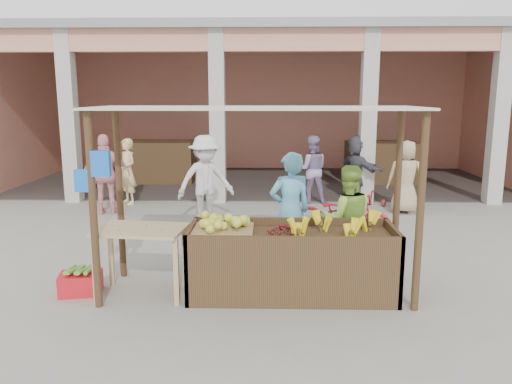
{
  "coord_description": "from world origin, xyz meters",
  "views": [
    {
      "loc": [
        0.2,
        -6.08,
        2.52
      ],
      "look_at": [
        0.02,
        1.2,
        1.11
      ],
      "focal_mm": 35.0,
      "sensor_mm": 36.0,
      "label": 1
    }
  ],
  "objects_px": {
    "vendor_blue": "(290,207)",
    "motorcycle": "(343,215)",
    "vendor_green": "(347,217)",
    "fruit_stall": "(292,264)",
    "side_table": "(141,239)",
    "red_crate": "(81,283)"
  },
  "relations": [
    {
      "from": "vendor_blue",
      "to": "vendor_green",
      "type": "height_order",
      "value": "vendor_blue"
    },
    {
      "from": "fruit_stall",
      "to": "side_table",
      "type": "relative_size",
      "value": 2.23
    },
    {
      "from": "red_crate",
      "to": "vendor_green",
      "type": "height_order",
      "value": "vendor_green"
    },
    {
      "from": "side_table",
      "to": "vendor_blue",
      "type": "relative_size",
      "value": 0.63
    },
    {
      "from": "fruit_stall",
      "to": "side_table",
      "type": "xyz_separation_m",
      "value": [
        -1.9,
        -0.06,
        0.34
      ]
    },
    {
      "from": "side_table",
      "to": "red_crate",
      "type": "bearing_deg",
      "value": -174.84
    },
    {
      "from": "fruit_stall",
      "to": "motorcycle",
      "type": "bearing_deg",
      "value": 67.41
    },
    {
      "from": "red_crate",
      "to": "vendor_green",
      "type": "bearing_deg",
      "value": 2.23
    },
    {
      "from": "red_crate",
      "to": "vendor_blue",
      "type": "relative_size",
      "value": 0.28
    },
    {
      "from": "fruit_stall",
      "to": "vendor_green",
      "type": "distance_m",
      "value": 1.25
    },
    {
      "from": "red_crate",
      "to": "motorcycle",
      "type": "relative_size",
      "value": 0.29
    },
    {
      "from": "vendor_green",
      "to": "motorcycle",
      "type": "bearing_deg",
      "value": -97.47
    },
    {
      "from": "vendor_blue",
      "to": "motorcycle",
      "type": "distance_m",
      "value": 1.72
    },
    {
      "from": "fruit_stall",
      "to": "red_crate",
      "type": "height_order",
      "value": "fruit_stall"
    },
    {
      "from": "vendor_green",
      "to": "motorcycle",
      "type": "height_order",
      "value": "vendor_green"
    },
    {
      "from": "vendor_blue",
      "to": "motorcycle",
      "type": "relative_size",
      "value": 1.01
    },
    {
      "from": "fruit_stall",
      "to": "red_crate",
      "type": "xyz_separation_m",
      "value": [
        -2.72,
        -0.05,
        -0.26
      ]
    },
    {
      "from": "fruit_stall",
      "to": "side_table",
      "type": "distance_m",
      "value": 1.94
    },
    {
      "from": "fruit_stall",
      "to": "side_table",
      "type": "bearing_deg",
      "value": -178.08
    },
    {
      "from": "vendor_green",
      "to": "motorcycle",
      "type": "xyz_separation_m",
      "value": [
        0.17,
        1.55,
        -0.35
      ]
    },
    {
      "from": "vendor_blue",
      "to": "vendor_green",
      "type": "distance_m",
      "value": 0.83
    },
    {
      "from": "fruit_stall",
      "to": "motorcycle",
      "type": "distance_m",
      "value": 2.58
    }
  ]
}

